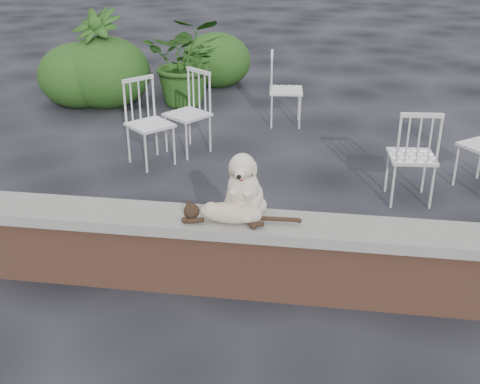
# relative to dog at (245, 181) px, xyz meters

# --- Properties ---
(ground) EXTENTS (60.00, 60.00, 0.00)m
(ground) POSITION_rel_dog_xyz_m (0.30, -0.10, -0.84)
(ground) COLOR black
(ground) RESTS_ON ground
(brick_wall) EXTENTS (6.00, 0.30, 0.50)m
(brick_wall) POSITION_rel_dog_xyz_m (0.30, -0.10, -0.59)
(brick_wall) COLOR brown
(brick_wall) RESTS_ON ground
(capstone) EXTENTS (6.20, 0.40, 0.08)m
(capstone) POSITION_rel_dog_xyz_m (0.30, -0.10, -0.30)
(capstone) COLOR slate
(capstone) RESTS_ON brick_wall
(dog) EXTENTS (0.35, 0.45, 0.51)m
(dog) POSITION_rel_dog_xyz_m (0.00, 0.00, 0.00)
(dog) COLOR #C6B598
(dog) RESTS_ON capstone
(cat) EXTENTS (0.98, 0.26, 0.17)m
(cat) POSITION_rel_dog_xyz_m (-0.08, -0.15, -0.17)
(cat) COLOR tan
(cat) RESTS_ON capstone
(chair_a) EXTENTS (0.79, 0.79, 0.94)m
(chair_a) POSITION_rel_dog_xyz_m (-1.35, 2.19, -0.37)
(chair_a) COLOR white
(chair_a) RESTS_ON ground
(chair_c) EXTENTS (0.60, 0.60, 0.94)m
(chair_c) POSITION_rel_dog_xyz_m (1.36, 1.65, -0.37)
(chair_c) COLOR white
(chair_c) RESTS_ON ground
(chair_e) EXTENTS (0.61, 0.61, 0.94)m
(chair_e) POSITION_rel_dog_xyz_m (0.00, 3.78, -0.37)
(chair_e) COLOR white
(chair_e) RESTS_ON ground
(chair_b) EXTENTS (0.78, 0.78, 0.94)m
(chair_b) POSITION_rel_dog_xyz_m (-1.03, 2.60, -0.37)
(chair_b) COLOR white
(chair_b) RESTS_ON ground
(potted_plant_a) EXTENTS (1.27, 1.14, 1.26)m
(potted_plant_a) POSITION_rel_dog_xyz_m (-1.47, 4.48, -0.20)
(potted_plant_a) COLOR #1C4513
(potted_plant_a) RESTS_ON ground
(potted_plant_b) EXTENTS (0.97, 0.97, 1.35)m
(potted_plant_b) POSITION_rel_dog_xyz_m (-2.69, 4.28, -0.16)
(potted_plant_b) COLOR #1C4513
(potted_plant_b) RESTS_ON ground
(shrubbery) EXTENTS (2.88, 2.40, 1.03)m
(shrubbery) POSITION_rel_dog_xyz_m (-2.38, 4.61, -0.41)
(shrubbery) COLOR #1C4513
(shrubbery) RESTS_ON ground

